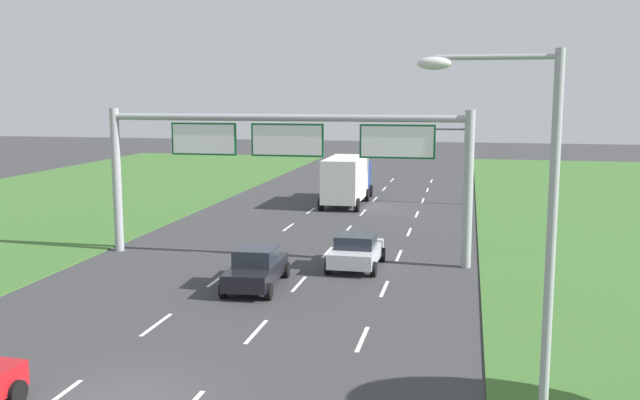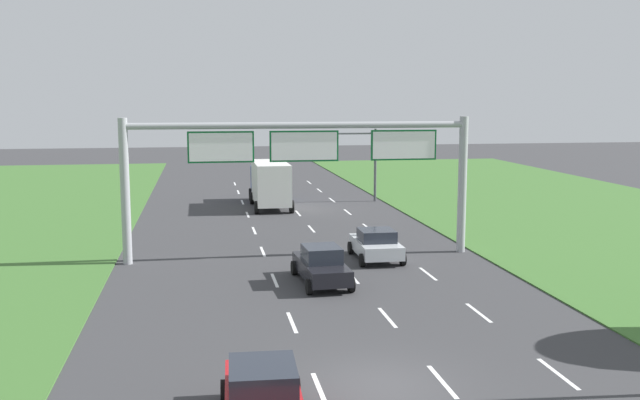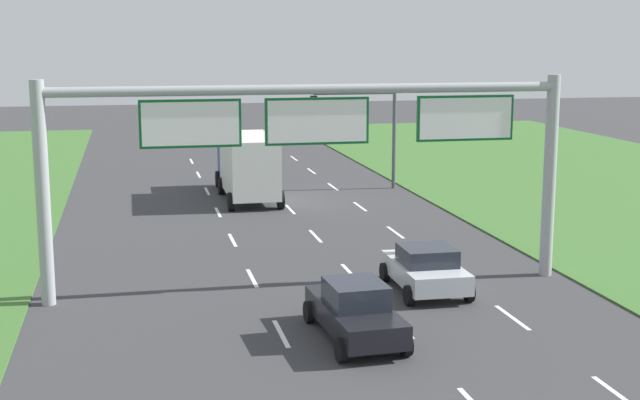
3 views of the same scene
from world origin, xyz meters
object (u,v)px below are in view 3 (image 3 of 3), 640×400
at_px(car_mid_lane, 355,311).
at_px(traffic_light_mast, 360,119).
at_px(car_near_red, 426,269).
at_px(box_truck, 247,164).
at_px(sign_gantry, 317,140).

height_order(car_mid_lane, traffic_light_mast, traffic_light_mast).
bearing_deg(car_near_red, car_mid_lane, -129.55).
height_order(car_near_red, box_truck, box_truck).
distance_m(box_truck, sign_gantry, 17.45).
xyz_separation_m(car_near_red, car_mid_lane, (-3.42, -4.02, 0.03)).
bearing_deg(sign_gantry, car_mid_lane, -89.95).
relative_size(car_near_red, car_mid_lane, 0.88).
height_order(car_mid_lane, box_truck, box_truck).
xyz_separation_m(car_mid_lane, traffic_light_mast, (6.29, 23.67, 3.07)).
bearing_deg(car_mid_lane, box_truck, 87.15).
bearing_deg(traffic_light_mast, sign_gantry, -108.73).
xyz_separation_m(car_mid_lane, sign_gantry, (-0.00, 5.10, 4.18)).
relative_size(car_near_red, sign_gantry, 0.23).
relative_size(box_truck, traffic_light_mast, 1.46).
distance_m(sign_gantry, traffic_light_mast, 19.64).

